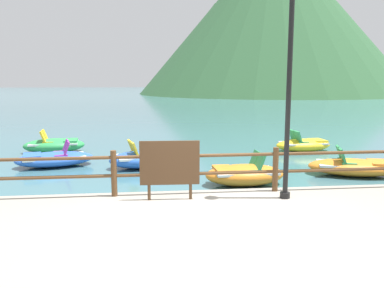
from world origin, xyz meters
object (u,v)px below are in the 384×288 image
at_px(pedal_boat_1, 303,145).
at_px(pedal_boat_6, 144,158).
at_px(pedal_boat_4, 244,174).
at_px(pedal_boat_5, 54,145).
at_px(sign_board, 170,164).
at_px(lamp_post, 290,67).
at_px(pedal_boat_0, 354,167).
at_px(pedal_boat_3, 54,159).

xyz_separation_m(pedal_boat_1, pedal_boat_6, (-6.16, -2.25, 0.03)).
xyz_separation_m(pedal_boat_4, pedal_boat_5, (-6.07, 5.58, -0.01)).
bearing_deg(pedal_boat_4, pedal_boat_1, 53.37).
bearing_deg(sign_board, lamp_post, -3.72).
distance_m(pedal_boat_4, pedal_boat_6, 3.62).
bearing_deg(pedal_boat_6, pedal_boat_5, 138.04).
bearing_deg(pedal_boat_0, pedal_boat_4, -168.40).
xyz_separation_m(pedal_boat_4, pedal_boat_6, (-2.63, 2.49, -0.00)).
bearing_deg(pedal_boat_1, pedal_boat_6, -159.92).
bearing_deg(pedal_boat_1, sign_board, -128.23).
relative_size(pedal_boat_1, pedal_boat_6, 0.94).
distance_m(lamp_post, pedal_boat_1, 8.48).
distance_m(sign_board, pedal_boat_5, 8.96).
bearing_deg(pedal_boat_1, pedal_boat_4, -126.63).
distance_m(lamp_post, pedal_boat_6, 6.40).
height_order(pedal_boat_0, pedal_boat_6, pedal_boat_6).
relative_size(pedal_boat_1, pedal_boat_4, 1.07).
xyz_separation_m(lamp_post, sign_board, (-2.32, 0.15, -1.87)).
relative_size(pedal_boat_0, pedal_boat_4, 1.32).
relative_size(sign_board, pedal_boat_1, 0.52).
relative_size(pedal_boat_0, pedal_boat_3, 1.06).
distance_m(sign_board, pedal_boat_4, 3.32).
xyz_separation_m(lamp_post, pedal_boat_4, (-0.20, 2.57, -2.71)).
bearing_deg(pedal_boat_4, pedal_boat_5, 137.42).
distance_m(pedal_boat_3, pedal_boat_4, 6.29).
bearing_deg(pedal_boat_5, pedal_boat_6, -41.96).
xyz_separation_m(lamp_post, pedal_boat_5, (-6.27, 8.15, -2.72)).
height_order(pedal_boat_3, pedal_boat_5, pedal_boat_5).
distance_m(pedal_boat_0, pedal_boat_3, 9.28).
distance_m(pedal_boat_1, pedal_boat_3, 9.22).
bearing_deg(pedal_boat_5, pedal_boat_1, -5.00).
distance_m(pedal_boat_5, pedal_boat_6, 4.62).
xyz_separation_m(pedal_boat_0, pedal_boat_5, (-9.53, 4.87, 0.03)).
height_order(sign_board, pedal_boat_5, sign_board).
xyz_separation_m(lamp_post, pedal_boat_0, (3.26, 3.28, -2.75)).
bearing_deg(lamp_post, pedal_boat_6, 119.28).
relative_size(lamp_post, pedal_boat_3, 1.62).
height_order(pedal_boat_5, pedal_boat_6, pedal_boat_6).
xyz_separation_m(lamp_post, pedal_boat_1, (3.32, 7.31, -2.74)).
bearing_deg(pedal_boat_6, pedal_boat_0, -16.26).
bearing_deg(pedal_boat_0, pedal_boat_6, 163.74).
distance_m(pedal_boat_1, pedal_boat_5, 9.63).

